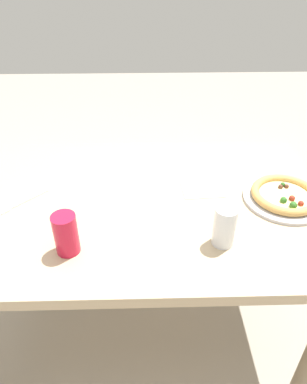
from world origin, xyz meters
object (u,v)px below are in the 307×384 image
Objects in this scene: pizza_near at (285,196)px; drink_cup_colored at (66,234)px; water_cup_clear at (225,226)px; fork at (21,203)px.

pizza_near is 0.79m from drink_cup_colored.
pizza_near is 0.35m from water_cup_clear.
water_cup_clear reaches higher than pizza_near.
fork is (-0.97, 0.01, -0.02)m from pizza_near.
water_cup_clear is at bearing -17.92° from fork.
water_cup_clear reaches higher than fork.
fork is at bearing 162.08° from water_cup_clear.
pizza_near is 0.97m from fork.
pizza_near is at bearing 17.74° from drink_cup_colored.
pizza_near is at bearing -0.42° from fork.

